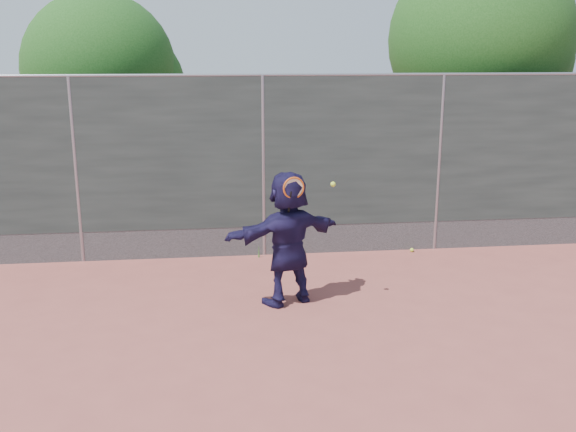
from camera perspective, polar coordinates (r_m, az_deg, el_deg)
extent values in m
plane|color=#9E4C42|center=(7.73, 0.03, -11.34)|extent=(80.00, 80.00, 0.00)
imported|color=#1C163E|center=(8.65, 0.00, -1.97)|extent=(1.78, 1.16, 1.84)
sphere|color=#CEF135|center=(11.30, 10.95, -2.98)|extent=(0.07, 0.07, 0.07)
cube|color=#38423D|center=(10.57, -2.22, 5.63)|extent=(20.00, 0.04, 2.50)
cube|color=slate|center=(10.90, -2.15, -2.19)|extent=(20.00, 0.03, 0.50)
cylinder|color=gray|center=(10.45, -2.29, 12.42)|extent=(20.00, 0.05, 0.05)
cylinder|color=gray|center=(10.80, -18.32, 3.75)|extent=(0.06, 0.06, 3.00)
cylinder|color=gray|center=(10.61, -2.21, 4.30)|extent=(0.06, 0.06, 3.00)
cylinder|color=gray|center=(11.25, 13.26, 4.50)|extent=(0.06, 0.06, 3.00)
torus|color=#D25313|center=(8.29, 0.51, 2.51)|extent=(0.29, 0.09, 0.29)
cylinder|color=beige|center=(8.29, 0.51, 2.51)|extent=(0.25, 0.06, 0.25)
cylinder|color=black|center=(8.34, 0.15, 1.18)|extent=(0.06, 0.13, 0.33)
sphere|color=#CEF135|center=(8.39, 4.02, 2.83)|extent=(0.07, 0.07, 0.07)
cylinder|color=#382314|center=(13.84, 16.01, 5.28)|extent=(0.28, 0.28, 2.60)
sphere|color=#23561C|center=(13.69, 16.68, 14.77)|extent=(3.60, 3.60, 3.60)
sphere|color=#23561C|center=(14.17, 19.00, 13.11)|extent=(2.52, 2.52, 2.52)
cylinder|color=#382314|center=(13.77, -15.81, 4.40)|extent=(0.28, 0.28, 2.20)
sphere|color=#23561C|center=(13.59, -16.37, 12.42)|extent=(3.00, 3.00, 3.00)
sphere|color=#23561C|center=(13.72, -13.62, 11.34)|extent=(2.10, 2.10, 2.10)
cone|color=#387226|center=(10.84, -0.77, -2.94)|extent=(0.03, 0.03, 0.26)
cone|color=#387226|center=(10.89, 0.79, -2.75)|extent=(0.03, 0.03, 0.30)
cone|color=#387226|center=(10.80, -2.61, -3.13)|extent=(0.03, 0.03, 0.22)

